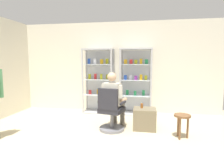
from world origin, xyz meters
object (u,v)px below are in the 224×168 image
at_px(office_chair, 111,113).
at_px(tea_glass, 142,106).
at_px(display_cabinet_right, 136,81).
at_px(seated_shopkeeper, 114,98).
at_px(display_cabinet_left, 99,80).
at_px(wooden_stool, 182,120).
at_px(storage_crate, 145,119).

relative_size(office_chair, tea_glass, 8.81).
bearing_deg(office_chair, display_cabinet_right, 72.75).
bearing_deg(tea_glass, seated_shopkeeper, -169.41).
bearing_deg(seated_shopkeeper, display_cabinet_left, 116.32).
bearing_deg(tea_glass, office_chair, -157.50).
bearing_deg(wooden_stool, seated_shopkeeper, 167.54).
bearing_deg(display_cabinet_left, wooden_stool, -38.57).
xyz_separation_m(display_cabinet_left, office_chair, (0.63, -1.51, -0.57)).
bearing_deg(office_chair, storage_crate, 18.24).
height_order(display_cabinet_left, tea_glass, display_cabinet_left).
xyz_separation_m(seated_shopkeeper, tea_glass, (0.63, 0.12, -0.19)).
bearing_deg(storage_crate, seated_shopkeeper, -173.21).
height_order(office_chair, seated_shopkeeper, seated_shopkeeper).
relative_size(office_chair, seated_shopkeeper, 0.74).
distance_m(storage_crate, tea_glass, 0.30).
xyz_separation_m(display_cabinet_right, wooden_stool, (0.99, -1.67, -0.59)).
bearing_deg(seated_shopkeeper, wooden_stool, -12.46).
xyz_separation_m(office_chair, tea_glass, (0.66, 0.28, 0.13)).
bearing_deg(display_cabinet_right, storage_crate, -78.37).
bearing_deg(seated_shopkeeper, storage_crate, 6.79).
xyz_separation_m(office_chair, wooden_stool, (1.46, -0.16, -0.02)).
height_order(display_cabinet_left, office_chair, display_cabinet_left).
bearing_deg(tea_glass, wooden_stool, -28.42).
relative_size(display_cabinet_right, office_chair, 1.98).
height_order(display_cabinet_right, storage_crate, display_cabinet_right).
distance_m(display_cabinet_right, seated_shopkeeper, 1.44).
xyz_separation_m(display_cabinet_right, tea_glass, (0.20, -1.24, -0.44)).
bearing_deg(wooden_stool, display_cabinet_left, 141.43).
bearing_deg(office_chair, tea_glass, 22.50).
relative_size(seated_shopkeeper, wooden_stool, 2.71).
distance_m(seated_shopkeeper, wooden_stool, 1.50).
distance_m(tea_glass, wooden_stool, 0.92).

